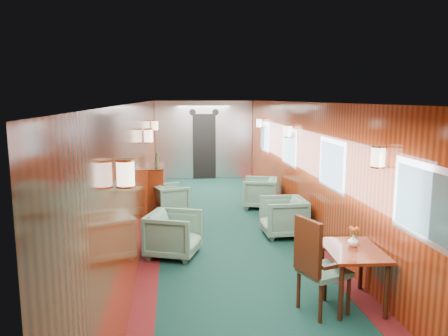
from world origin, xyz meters
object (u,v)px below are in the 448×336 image
Objects in this scene: side_chair at (317,262)px; armchair_left_near at (174,234)px; credenza at (157,186)px; dining_table at (353,258)px; armchair_right_far at (260,193)px; armchair_left_far at (171,199)px; armchair_right_near at (283,217)px.

side_chair reaches higher than armchair_left_near.
armchair_left_near is at bearing -83.45° from credenza.
dining_table is 2.86m from armchair_left_near.
side_chair is 1.51× the size of armchair_right_far.
side_chair is 2.65m from armchair_left_near.
side_chair is 5.01m from armchair_left_far.
armchair_right_far is (0.35, 4.96, -0.28)m from side_chair.
dining_table is 5.61m from credenza.
armchair_left_near reaches higher than armchair_right_far.
credenza is at bearing 90.58° from side_chair.
armchair_right_far is (1.97, 2.88, -0.01)m from armchair_left_near.
side_chair is 2.91m from armchair_right_near.
armchair_right_far is (2.02, 0.24, 0.03)m from armchair_left_far.
armchair_left_near is at bearing -19.76° from armchair_right_far.
credenza reaches higher than armchair_left_near.
side_chair is at bearing 178.66° from armchair_left_far.
armchair_left_far is (0.31, -0.50, -0.18)m from credenza.
side_chair is at bearing -156.53° from dining_table.
armchair_right_near is at bearing 14.86° from armchair_right_far.
credenza is at bearing 25.77° from armchair_left_near.
dining_table reaches higher than armchair_right_far.
side_chair is at bearing -69.20° from credenza.
side_chair is at bearing 10.59° from armchair_right_far.
dining_table is at bearing 2.77° from armchair_right_near.
armchair_left_near is 1.13× the size of armchair_left_far.
armchair_left_near is at bearing 107.70° from side_chair.
armchair_left_far is at bearing -132.65° from armchair_right_near.
armchair_right_near reaches higher than armchair_left_far.
credenza reaches higher than dining_table.
armchair_right_far is (-0.01, 2.08, -0.01)m from armchair_right_near.
armchair_left_far is 0.90× the size of armchair_right_near.
side_chair reaches higher than dining_table.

